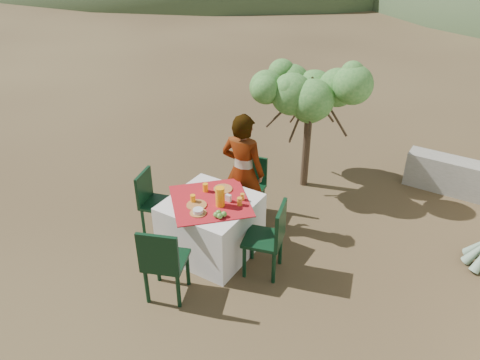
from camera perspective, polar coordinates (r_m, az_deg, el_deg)
name	(u,v)px	position (r m, az deg, el deg)	size (l,w,h in m)	color
ground	(162,243)	(6.38, -9.44, -7.57)	(160.00, 160.00, 0.00)	#312416
table	(211,226)	(5.97, -3.53, -5.59)	(1.30, 1.30, 0.76)	silver
chair_far	(251,184)	(6.63, 1.31, -0.46)	(0.47, 0.47, 0.87)	black
chair_near	(163,261)	(5.23, -9.36, -9.71)	(0.58, 0.58, 0.98)	black
chair_left	(153,199)	(6.37, -10.60, -2.34)	(0.50, 0.50, 0.89)	black
chair_right	(270,236)	(5.54, 3.69, -6.86)	(0.54, 0.54, 0.96)	black
person	(243,172)	(6.21, 0.36, 0.98)	(0.61, 0.40, 1.66)	#8C6651
shrub_tree	(315,99)	(7.05, 9.14, 9.67)	(1.54, 1.51, 1.81)	#3F311F
plate_far	(223,189)	(5.96, -2.09, -1.10)	(0.24, 0.24, 0.01)	brown
plate_near	(197,205)	(5.66, -5.31, -3.06)	(0.25, 0.25, 0.01)	brown
glass_far	(205,188)	(5.91, -4.24, -0.92)	(0.07, 0.07, 0.11)	#FF9C10
glass_near	(193,199)	(5.71, -5.76, -2.29)	(0.06, 0.06, 0.10)	#FF9C10
juice_pitcher	(220,197)	(5.58, -2.44, -2.05)	(0.11, 0.11, 0.25)	#FF9C10
bowl_plate	(198,213)	(5.53, -5.12, -4.01)	(0.20, 0.20, 0.01)	brown
white_bowl	(198,211)	(5.51, -5.13, -3.77)	(0.12, 0.12, 0.05)	silver
jar_left	(240,201)	(5.63, -0.05, -2.63)	(0.06, 0.06, 0.10)	orange
jar_right	(242,197)	(5.73, 0.29, -2.06)	(0.05, 0.05, 0.09)	orange
napkin_holder	(228,198)	(5.70, -1.43, -2.20)	(0.07, 0.04, 0.09)	silver
fruit_cluster	(220,214)	(5.43, -2.50, -4.21)	(0.14, 0.13, 0.07)	#568A32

